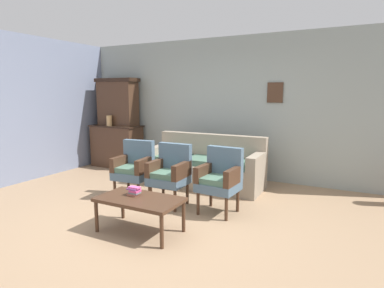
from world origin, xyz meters
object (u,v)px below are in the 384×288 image
Objects in this scene: side_cabinet at (117,146)px; armchair_by_doorway at (170,172)px; vase_on_cabinet at (109,121)px; armchair_row_middle at (220,177)px; floral_couch at (205,168)px; coffee_table at (140,201)px; book_stack_on_table at (134,191)px; armchair_near_cabinet at (134,167)px.

side_cabinet is 1.28× the size of armchair_by_doorway.
vase_on_cabinet is 3.51m from armchair_row_middle.
vase_on_cabinet is 2.86m from armchair_by_doorway.
floral_couch is at bearing 123.87° from armchair_row_middle.
side_cabinet is 3.51m from armchair_row_middle.
vase_on_cabinet is 2.57m from floral_couch.
vase_on_cabinet reaches higher than armchair_row_middle.
coffee_table is at bearing -119.77° from armchair_row_middle.
floral_couch is 2.09m from book_stack_on_table.
armchair_by_doorway is at bearing -34.14° from side_cabinet.
armchair_row_middle is (1.44, 0.03, 0.00)m from armchair_near_cabinet.
book_stack_on_table is (2.44, -2.55, 0.01)m from side_cabinet.
armchair_near_cabinet is at bearing 178.36° from armchair_by_doorway.
side_cabinet is 3.64m from coffee_table.
vase_on_cabinet is 0.23× the size of coffee_table.
armchair_by_doorway is 0.90× the size of coffee_table.
armchair_row_middle reaches higher than coffee_table.
armchair_row_middle is (3.18, -1.38, -0.55)m from vase_on_cabinet.
vase_on_cabinet is 3.48m from book_stack_on_table.
coffee_table is 6.43× the size of book_stack_on_table.
floral_couch is at bearing -6.84° from vase_on_cabinet.
floral_couch and armchair_row_middle have the same top height.
vase_on_cabinet reaches higher than armchair_near_cabinet.
book_stack_on_table is (-0.11, 0.04, 0.10)m from coffee_table.
armchair_near_cabinet is (1.70, -1.59, 0.03)m from side_cabinet.
armchair_near_cabinet reaches higher than book_stack_on_table.
armchair_near_cabinet is at bearing -39.08° from vase_on_cabinet.
armchair_near_cabinet is 0.90× the size of coffee_table.
armchair_near_cabinet and armchair_row_middle have the same top height.
vase_on_cabinet is at bearing 136.92° from coffee_table.
book_stack_on_table is (0.07, -0.94, -0.03)m from armchair_by_doorway.
floral_couch is at bearing 93.67° from coffee_table.
side_cabinet reaches higher than floral_couch.
vase_on_cabinet is 3.60m from coffee_table.
armchair_by_doorway is at bearing -91.99° from floral_couch.
side_cabinet is 2.47m from floral_couch.
vase_on_cabinet is at bearing 136.21° from book_stack_on_table.
armchair_by_doorway is (0.67, -0.02, 0.00)m from armchair_near_cabinet.
coffee_table is (0.85, -1.01, -0.12)m from armchair_near_cabinet.
side_cabinet reaches higher than armchair_near_cabinet.
coffee_table is at bearing -22.00° from book_stack_on_table.
book_stack_on_table is at bearing -125.34° from armchair_row_middle.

